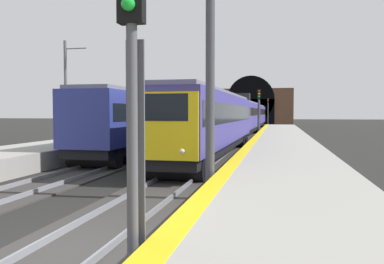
{
  "coord_description": "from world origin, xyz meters",
  "views": [
    {
      "loc": [
        -6.94,
        -3.91,
        2.76
      ],
      "look_at": [
        10.99,
        -0.08,
        1.86
      ],
      "focal_mm": 37.7,
      "sensor_mm": 36.0,
      "label": 1
    }
  ],
  "objects_px": {
    "train_main_approaching": "(242,117)",
    "train_adjacent_platform": "(180,117)",
    "railway_signal_far": "(268,110)",
    "railway_signal_mid": "(259,108)",
    "overhead_signal_gantry": "(83,20)",
    "catenary_mast_near": "(66,94)",
    "railway_signal_near": "(132,90)"
  },
  "relations": [
    {
      "from": "railway_signal_mid",
      "to": "catenary_mast_near",
      "type": "xyz_separation_m",
      "value": [
        -17.75,
        13.26,
        0.9
      ]
    },
    {
      "from": "train_adjacent_platform",
      "to": "railway_signal_far",
      "type": "distance_m",
      "value": 50.99
    },
    {
      "from": "railway_signal_far",
      "to": "catenary_mast_near",
      "type": "bearing_deg",
      "value": -12.76
    },
    {
      "from": "train_main_approaching",
      "to": "railway_signal_far",
      "type": "bearing_deg",
      "value": 178.42
    },
    {
      "from": "railway_signal_far",
      "to": "overhead_signal_gantry",
      "type": "relative_size",
      "value": 0.66
    },
    {
      "from": "railway_signal_near",
      "to": "railway_signal_far",
      "type": "height_order",
      "value": "railway_signal_far"
    },
    {
      "from": "overhead_signal_gantry",
      "to": "train_adjacent_platform",
      "type": "bearing_deg",
      "value": 5.82
    },
    {
      "from": "catenary_mast_near",
      "to": "train_adjacent_platform",
      "type": "bearing_deg",
      "value": -39.97
    },
    {
      "from": "train_adjacent_platform",
      "to": "railway_signal_far",
      "type": "xyz_separation_m",
      "value": [
        50.55,
        -6.53,
        1.02
      ]
    },
    {
      "from": "train_main_approaching",
      "to": "railway_signal_near",
      "type": "height_order",
      "value": "railway_signal_near"
    },
    {
      "from": "train_main_approaching",
      "to": "train_adjacent_platform",
      "type": "bearing_deg",
      "value": -25.52
    },
    {
      "from": "train_adjacent_platform",
      "to": "catenary_mast_near",
      "type": "bearing_deg",
      "value": 140.86
    },
    {
      "from": "train_main_approaching",
      "to": "railway_signal_far",
      "type": "height_order",
      "value": "railway_signal_far"
    },
    {
      "from": "railway_signal_mid",
      "to": "overhead_signal_gantry",
      "type": "bearing_deg",
      "value": -7.28
    },
    {
      "from": "train_main_approaching",
      "to": "train_adjacent_platform",
      "type": "relative_size",
      "value": 1.67
    },
    {
      "from": "catenary_mast_near",
      "to": "railway_signal_far",
      "type": "bearing_deg",
      "value": -12.76
    },
    {
      "from": "overhead_signal_gantry",
      "to": "catenary_mast_near",
      "type": "relative_size",
      "value": 1.09
    },
    {
      "from": "railway_signal_near",
      "to": "overhead_signal_gantry",
      "type": "bearing_deg",
      "value": -147.9
    },
    {
      "from": "railway_signal_mid",
      "to": "train_main_approaching",
      "type": "bearing_deg",
      "value": -80.3
    },
    {
      "from": "train_adjacent_platform",
      "to": "overhead_signal_gantry",
      "type": "xyz_separation_m",
      "value": [
        -23.03,
        -2.35,
        3.45
      ]
    },
    {
      "from": "railway_signal_near",
      "to": "train_main_approaching",
      "type": "bearing_deg",
      "value": -177.31
    },
    {
      "from": "train_adjacent_platform",
      "to": "railway_signal_mid",
      "type": "xyz_separation_m",
      "value": [
        9.72,
        -6.53,
        0.9
      ]
    },
    {
      "from": "railway_signal_mid",
      "to": "overhead_signal_gantry",
      "type": "relative_size",
      "value": 0.61
    },
    {
      "from": "train_main_approaching",
      "to": "railway_signal_near",
      "type": "relative_size",
      "value": 12.2
    },
    {
      "from": "railway_signal_mid",
      "to": "overhead_signal_gantry",
      "type": "xyz_separation_m",
      "value": [
        -32.75,
        4.19,
        2.55
      ]
    },
    {
      "from": "overhead_signal_gantry",
      "to": "catenary_mast_near",
      "type": "height_order",
      "value": "catenary_mast_near"
    },
    {
      "from": "railway_signal_near",
      "to": "train_adjacent_platform",
      "type": "bearing_deg",
      "value": -167.6
    },
    {
      "from": "railway_signal_far",
      "to": "overhead_signal_gantry",
      "type": "bearing_deg",
      "value": -3.26
    },
    {
      "from": "railway_signal_mid",
      "to": "catenary_mast_near",
      "type": "height_order",
      "value": "catenary_mast_near"
    },
    {
      "from": "railway_signal_near",
      "to": "overhead_signal_gantry",
      "type": "height_order",
      "value": "overhead_signal_gantry"
    },
    {
      "from": "train_main_approaching",
      "to": "overhead_signal_gantry",
      "type": "distance_m",
      "value": 32.7
    },
    {
      "from": "railway_signal_near",
      "to": "catenary_mast_near",
      "type": "height_order",
      "value": "catenary_mast_near"
    }
  ]
}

